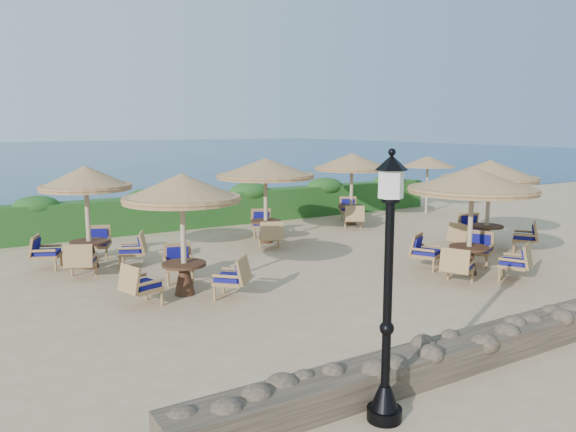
{
  "coord_description": "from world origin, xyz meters",
  "views": [
    {
      "loc": [
        -9.21,
        -11.78,
        3.64
      ],
      "look_at": [
        -1.71,
        0.67,
        1.3
      ],
      "focal_mm": 35.0,
      "sensor_mm": 36.0,
      "label": 1
    }
  ],
  "objects": [
    {
      "name": "ground",
      "position": [
        0.0,
        0.0,
        0.0
      ],
      "size": [
        120.0,
        120.0,
        0.0
      ],
      "primitive_type": "plane",
      "color": "tan",
      "rests_on": "ground"
    },
    {
      "name": "extra_parasol",
      "position": [
        7.8,
        5.2,
        2.17
      ],
      "size": [
        2.3,
        2.3,
        2.41
      ],
      "color": "tan",
      "rests_on": "ground"
    },
    {
      "name": "cafe_set_2",
      "position": [
        4.37,
        -0.74,
        1.91
      ],
      "size": [
        2.82,
        2.81,
        2.65
      ],
      "color": "tan",
      "rests_on": "ground"
    },
    {
      "name": "sea",
      "position": [
        0.0,
        70.0,
        0.0
      ],
      "size": [
        160.0,
        160.0,
        0.0
      ],
      "primitive_type": "plane",
      "color": "navy",
      "rests_on": "ground"
    },
    {
      "name": "hedge",
      "position": [
        0.0,
        7.2,
        0.6
      ],
      "size": [
        18.0,
        0.9,
        1.2
      ],
      "primitive_type": "cube",
      "color": "#194516",
      "rests_on": "ground"
    },
    {
      "name": "cafe_set_3",
      "position": [
        -6.3,
        3.0,
        1.67
      ],
      "size": [
        2.85,
        2.85,
        2.65
      ],
      "color": "tan",
      "rests_on": "ground"
    },
    {
      "name": "cafe_set_4",
      "position": [
        -0.86,
        3.43,
        2.06
      ],
      "size": [
        3.07,
        3.07,
        2.65
      ],
      "color": "tan",
      "rests_on": "ground"
    },
    {
      "name": "stone_wall",
      "position": [
        0.0,
        -6.2,
        0.22
      ],
      "size": [
        15.0,
        0.65,
        0.44
      ],
      "primitive_type": "cube",
      "color": "brown",
      "rests_on": "ground"
    },
    {
      "name": "lamp_post",
      "position": [
        -4.8,
        -6.8,
        1.55
      ],
      "size": [
        0.44,
        0.44,
        3.31
      ],
      "color": "black",
      "rests_on": "ground"
    },
    {
      "name": "cafe_set_1",
      "position": [
        1.59,
        -2.51,
        1.9
      ],
      "size": [
        3.11,
        3.11,
        2.65
      ],
      "color": "tan",
      "rests_on": "ground"
    },
    {
      "name": "cafe_set_0",
      "position": [
        -5.04,
        -0.49,
        1.84
      ],
      "size": [
        2.71,
        2.71,
        2.65
      ],
      "color": "tan",
      "rests_on": "ground"
    },
    {
      "name": "cafe_set_5",
      "position": [
        3.44,
        4.66,
        2.01
      ],
      "size": [
        2.8,
        2.8,
        2.65
      ],
      "color": "tan",
      "rests_on": "ground"
    }
  ]
}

